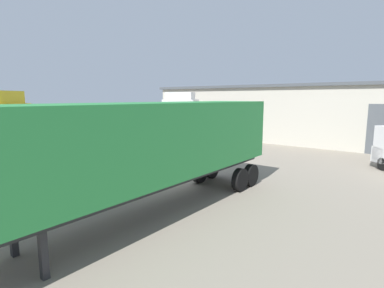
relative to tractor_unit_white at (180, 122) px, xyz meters
name	(u,v)px	position (x,y,z in m)	size (l,w,h in m)	color
ground_plane	(190,183)	(7.09, -7.46, -2.11)	(60.00, 60.00, 0.00)	gray
warehouse_building	(313,113)	(7.09, 10.96, 0.49)	(31.07, 9.35, 5.19)	#B7B2A3
tractor_unit_white	(180,122)	(0.00, 0.00, 0.00)	(5.07, 6.77, 4.47)	silver
container_trailer_green	(149,144)	(8.51, -11.34, 0.38)	(2.63, 12.40, 3.87)	#28843D
tractor_unit_yellow	(1,139)	(-0.43, -12.74, -0.07)	(5.43, 6.92, 4.35)	yellow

